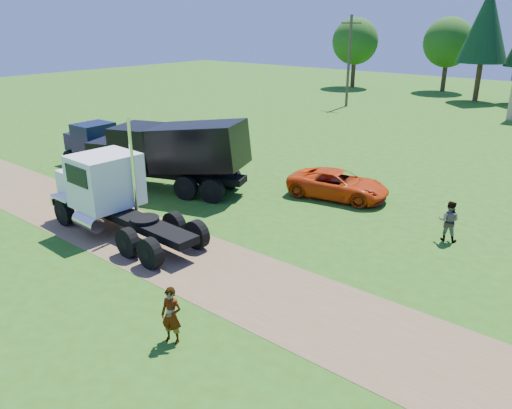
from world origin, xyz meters
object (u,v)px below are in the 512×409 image
Objects in this scene: white_semi_tractor at (107,192)px; navy_truck at (101,146)px; spectator_a at (171,315)px; orange_pickup at (338,184)px; black_dump_truck at (171,151)px.

white_semi_tractor is 1.30× the size of navy_truck.
spectator_a is at bearing -22.25° from white_semi_tractor.
navy_truck is at bearing 96.50° from orange_pickup.
white_semi_tractor reaches higher than orange_pickup.
black_dump_truck is 5.31× the size of spectator_a.
navy_truck is at bearing 149.84° from white_semi_tractor.
black_dump_truck is 13.66m from spectator_a.
navy_truck reaches higher than spectator_a.
navy_truck is 14.68m from orange_pickup.
navy_truck reaches higher than orange_pickup.
black_dump_truck is at bearing 110.05° from orange_pickup.
black_dump_truck is 1.77× the size of orange_pickup.
spectator_a is (2.74, -13.52, 0.14)m from orange_pickup.
orange_pickup is (5.54, 9.78, -0.96)m from white_semi_tractor.
spectator_a reaches higher than orange_pickup.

